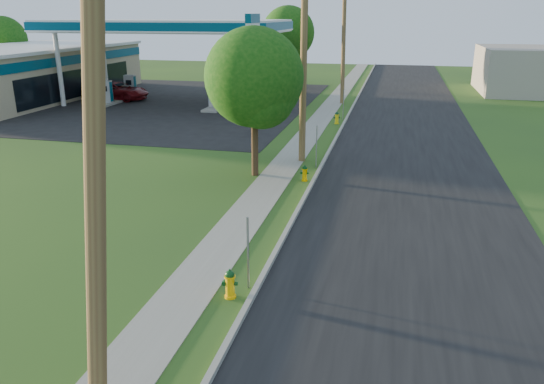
{
  "coord_description": "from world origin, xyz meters",
  "views": [
    {
      "loc": [
        3.68,
        -7.77,
        6.88
      ],
      "look_at": [
        0.0,
        8.0,
        1.4
      ],
      "focal_mm": 35.0,
      "sensor_mm": 36.0,
      "label": 1
    }
  ],
  "objects_px": {
    "utility_pole_near": "(94,161)",
    "hydrant_near": "(230,284)",
    "tree_verge": "(256,82)",
    "car_red": "(117,91)",
    "price_pylon": "(253,40)",
    "fuel_pump_ne": "(215,100)",
    "utility_pole_mid": "(304,57)",
    "tree_back": "(4,41)",
    "fuel_pump_nw": "(106,96)",
    "tree_lot": "(289,35)",
    "hydrant_mid": "(305,173)",
    "fuel_pump_sw": "(131,89)",
    "fuel_pump_se": "(231,92)",
    "utility_pole_far": "(344,41)",
    "hydrant_far": "(337,118)"
  },
  "relations": [
    {
      "from": "price_pylon",
      "to": "tree_lot",
      "type": "xyz_separation_m",
      "value": [
        -2.17,
        21.18,
        -0.53
      ]
    },
    {
      "from": "tree_verge",
      "to": "car_red",
      "type": "relative_size",
      "value": 1.22
    },
    {
      "from": "tree_lot",
      "to": "car_red",
      "type": "xyz_separation_m",
      "value": [
        -12.31,
        -11.12,
        -4.17
      ]
    },
    {
      "from": "price_pylon",
      "to": "fuel_pump_ne",
      "type": "bearing_deg",
      "value": 123.69
    },
    {
      "from": "hydrant_near",
      "to": "car_red",
      "type": "bearing_deg",
      "value": 123.16
    },
    {
      "from": "fuel_pump_se",
      "to": "tree_verge",
      "type": "distance_m",
      "value": 21.47
    },
    {
      "from": "utility_pole_far",
      "to": "fuel_pump_se",
      "type": "relative_size",
      "value": 2.97
    },
    {
      "from": "tree_verge",
      "to": "tree_lot",
      "type": "xyz_separation_m",
      "value": [
        -4.54,
        29.55,
        0.77
      ]
    },
    {
      "from": "tree_back",
      "to": "price_pylon",
      "type": "bearing_deg",
      "value": -28.46
    },
    {
      "from": "utility_pole_far",
      "to": "fuel_pump_nw",
      "type": "distance_m",
      "value": 19.03
    },
    {
      "from": "fuel_pump_ne",
      "to": "hydrant_mid",
      "type": "distance_m",
      "value": 18.82
    },
    {
      "from": "fuel_pump_sw",
      "to": "fuel_pump_ne",
      "type": "bearing_deg",
      "value": -23.96
    },
    {
      "from": "utility_pole_mid",
      "to": "fuel_pump_nw",
      "type": "height_order",
      "value": "utility_pole_mid"
    },
    {
      "from": "price_pylon",
      "to": "hydrant_near",
      "type": "distance_m",
      "value": 20.05
    },
    {
      "from": "utility_pole_mid",
      "to": "car_red",
      "type": "height_order",
      "value": "utility_pole_mid"
    },
    {
      "from": "fuel_pump_se",
      "to": "fuel_pump_nw",
      "type": "bearing_deg",
      "value": -156.04
    },
    {
      "from": "fuel_pump_nw",
      "to": "hydrant_far",
      "type": "relative_size",
      "value": 3.91
    },
    {
      "from": "utility_pole_near",
      "to": "tree_back",
      "type": "bearing_deg",
      "value": 130.16
    },
    {
      "from": "tree_lot",
      "to": "hydrant_far",
      "type": "xyz_separation_m",
      "value": [
        6.68,
        -17.11,
        -4.5
      ]
    },
    {
      "from": "fuel_pump_nw",
      "to": "car_red",
      "type": "distance_m",
      "value": 2.6
    },
    {
      "from": "utility_pole_near",
      "to": "car_red",
      "type": "xyz_separation_m",
      "value": [
        -18.38,
        33.56,
        -4.07
      ]
    },
    {
      "from": "tree_back",
      "to": "car_red",
      "type": "height_order",
      "value": "tree_back"
    },
    {
      "from": "utility_pole_far",
      "to": "tree_lot",
      "type": "relative_size",
      "value": 1.25
    },
    {
      "from": "price_pylon",
      "to": "tree_verge",
      "type": "relative_size",
      "value": 1.07
    },
    {
      "from": "utility_pole_far",
      "to": "car_red",
      "type": "height_order",
      "value": "utility_pole_far"
    },
    {
      "from": "utility_pole_near",
      "to": "hydrant_near",
      "type": "xyz_separation_m",
      "value": [
        0.53,
        4.61,
        -4.41
      ]
    },
    {
      "from": "utility_pole_near",
      "to": "fuel_pump_se",
      "type": "distance_m",
      "value": 36.34
    },
    {
      "from": "utility_pole_far",
      "to": "fuel_pump_sw",
      "type": "height_order",
      "value": "utility_pole_far"
    },
    {
      "from": "hydrant_mid",
      "to": "car_red",
      "type": "distance_m",
      "value": 26.74
    },
    {
      "from": "fuel_pump_nw",
      "to": "fuel_pump_ne",
      "type": "xyz_separation_m",
      "value": [
        9.0,
        0.0,
        0.0
      ]
    },
    {
      "from": "fuel_pump_sw",
      "to": "tree_back",
      "type": "height_order",
      "value": "tree_back"
    },
    {
      "from": "utility_pole_near",
      "to": "fuel_pump_ne",
      "type": "xyz_separation_m",
      "value": [
        -8.9,
        31.0,
        -4.08
      ]
    },
    {
      "from": "utility_pole_near",
      "to": "utility_pole_mid",
      "type": "bearing_deg",
      "value": 90.0
    },
    {
      "from": "tree_verge",
      "to": "car_red",
      "type": "xyz_separation_m",
      "value": [
        -16.85,
        18.43,
        -3.4
      ]
    },
    {
      "from": "utility_pole_near",
      "to": "hydrant_mid",
      "type": "xyz_separation_m",
      "value": [
        0.69,
        14.81,
        -4.46
      ]
    },
    {
      "from": "car_red",
      "to": "utility_pole_mid",
      "type": "bearing_deg",
      "value": -127.06
    },
    {
      "from": "tree_back",
      "to": "car_red",
      "type": "xyz_separation_m",
      "value": [
        14.89,
        -5.86,
        -3.55
      ]
    },
    {
      "from": "utility_pole_far",
      "to": "tree_lot",
      "type": "bearing_deg",
      "value": 124.96
    },
    {
      "from": "utility_pole_near",
      "to": "utility_pole_far",
      "type": "height_order",
      "value": "utility_pole_far"
    },
    {
      "from": "fuel_pump_ne",
      "to": "hydrant_mid",
      "type": "bearing_deg",
      "value": -59.36
    },
    {
      "from": "tree_lot",
      "to": "hydrant_near",
      "type": "distance_m",
      "value": 40.86
    },
    {
      "from": "utility_pole_far",
      "to": "hydrant_far",
      "type": "bearing_deg",
      "value": -85.86
    },
    {
      "from": "fuel_pump_nw",
      "to": "hydrant_near",
      "type": "relative_size",
      "value": 4.03
    },
    {
      "from": "hydrant_near",
      "to": "hydrant_far",
      "type": "relative_size",
      "value": 0.97
    },
    {
      "from": "fuel_pump_sw",
      "to": "hydrant_near",
      "type": "relative_size",
      "value": 4.03
    },
    {
      "from": "fuel_pump_ne",
      "to": "hydrant_mid",
      "type": "relative_size",
      "value": 4.53
    },
    {
      "from": "fuel_pump_se",
      "to": "car_red",
      "type": "relative_size",
      "value": 0.61
    },
    {
      "from": "fuel_pump_nw",
      "to": "fuel_pump_ne",
      "type": "height_order",
      "value": "same"
    },
    {
      "from": "tree_verge",
      "to": "hydrant_far",
      "type": "distance_m",
      "value": 13.17
    },
    {
      "from": "fuel_pump_sw",
      "to": "tree_verge",
      "type": "xyz_separation_m",
      "value": [
        16.37,
        -19.87,
        3.41
      ]
    }
  ]
}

